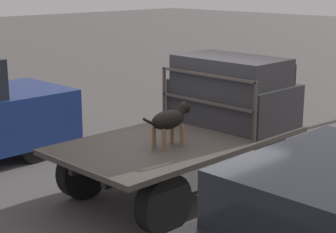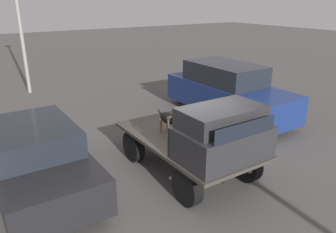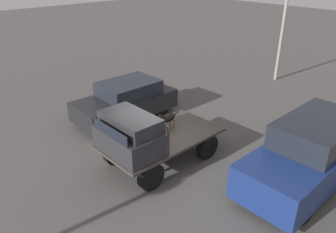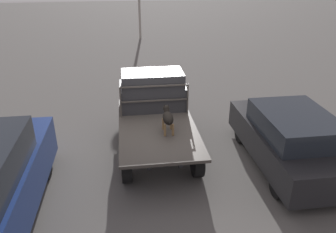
% 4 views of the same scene
% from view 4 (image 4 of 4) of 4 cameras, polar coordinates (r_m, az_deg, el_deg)
% --- Properties ---
extents(ground_plane, '(80.00, 80.00, 0.00)m').
position_cam_4_polar(ground_plane, '(9.46, -1.86, -6.23)').
color(ground_plane, '#514F4C').
extents(flatbed_truck, '(3.89, 2.08, 0.90)m').
position_cam_4_polar(flatbed_truck, '(9.14, -1.92, -2.81)').
color(flatbed_truck, black).
rests_on(flatbed_truck, ground).
extents(truck_cab, '(1.23, 1.96, 1.13)m').
position_cam_4_polar(truck_cab, '(9.95, -2.73, 4.62)').
color(truck_cab, '#28282B').
rests_on(truck_cab, flatbed_truck).
extents(truck_headboard, '(0.04, 1.96, 0.92)m').
position_cam_4_polar(truck_headboard, '(9.31, -2.38, 3.62)').
color(truck_headboard, '#3D3833').
rests_on(truck_headboard, flatbed_truck).
extents(dog, '(0.95, 0.27, 0.66)m').
position_cam_4_polar(dog, '(8.47, -0.05, -0.16)').
color(dog, brown).
rests_on(dog, flatbed_truck).
extents(parked_sedan, '(4.15, 1.87, 1.57)m').
position_cam_4_polar(parked_sedan, '(9.10, 20.37, -3.59)').
color(parked_sedan, black).
rests_on(parked_sedan, ground).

